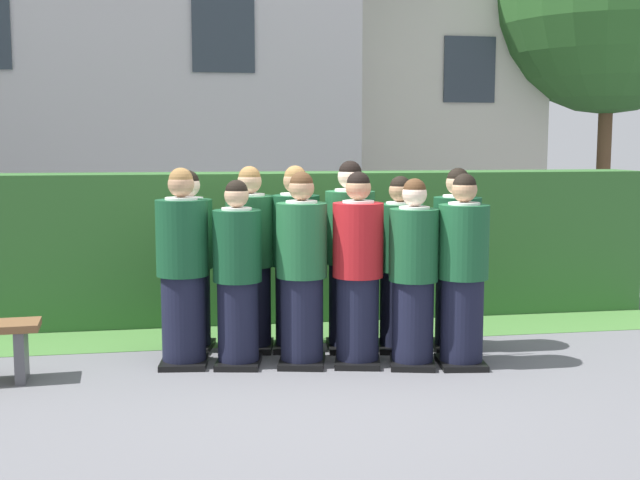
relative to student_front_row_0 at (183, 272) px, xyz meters
name	(u,v)px	position (x,y,z in m)	size (l,w,h in m)	color
ground_plane	(325,365)	(1.19, -0.22, -0.81)	(60.00, 60.00, 0.00)	slate
student_front_row_0	(183,272)	(0.00, 0.00, 0.00)	(0.45, 0.55, 1.69)	black
student_front_row_1	(238,278)	(0.46, -0.10, -0.05)	(0.45, 0.54, 1.59)	black
student_front_row_2	(302,274)	(1.00, -0.17, -0.02)	(0.48, 0.55, 1.66)	black
student_in_red_blazer	(358,274)	(1.47, -0.23, -0.02)	(0.48, 0.55, 1.66)	black
student_front_row_4	(413,278)	(1.92, -0.37, -0.04)	(0.47, 0.55, 1.60)	black
student_front_row_5	(463,275)	(2.33, -0.44, -0.02)	(0.44, 0.54, 1.64)	black
student_rear_row_0	(190,265)	(0.07, 0.53, -0.02)	(0.48, 0.56, 1.65)	black
student_rear_row_1	(250,263)	(0.62, 0.44, 0.00)	(0.47, 0.56, 1.69)	black
student_rear_row_2	(296,262)	(1.02, 0.38, 0.00)	(0.47, 0.55, 1.69)	black
student_rear_row_3	(350,260)	(1.51, 0.29, 0.02)	(0.45, 0.54, 1.74)	black
student_rear_row_4	(399,268)	(1.96, 0.19, -0.05)	(0.45, 0.54, 1.60)	black
student_rear_row_5	(456,264)	(2.48, 0.12, -0.01)	(0.48, 0.55, 1.67)	black
hedge	(292,245)	(1.19, 1.77, -0.02)	(7.88, 0.70, 1.58)	#33662D
school_building_main	(113,14)	(-1.00, 7.26, 3.19)	(7.93, 4.49, 7.80)	silver
school_building_annex	(372,63)	(3.69, 8.46, 2.58)	(5.65, 4.29, 6.62)	beige
lawn_strip	(304,333)	(1.19, 0.97, -0.80)	(7.88, 0.90, 0.01)	#477A38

